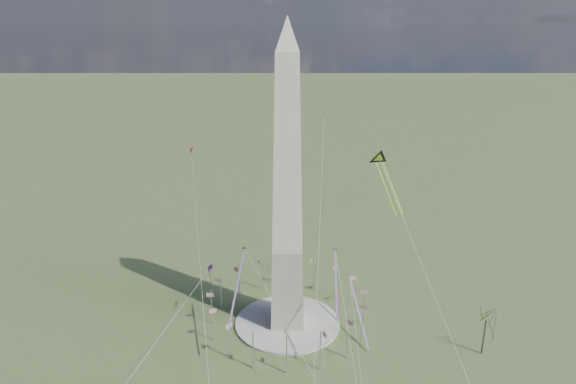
{
  "coord_description": "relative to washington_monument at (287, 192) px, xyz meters",
  "views": [
    {
      "loc": [
        1.72,
        -152.96,
        99.57
      ],
      "look_at": [
        0.17,
        0.0,
        47.97
      ],
      "focal_mm": 32.0,
      "sensor_mm": 36.0,
      "label": 1
    }
  ],
  "objects": [
    {
      "name": "ground",
      "position": [
        0.0,
        0.0,
        -47.95
      ],
      "size": [
        2000.0,
        2000.0,
        0.0
      ],
      "primitive_type": "plane",
      "color": "#48572B",
      "rests_on": "ground"
    },
    {
      "name": "kite_delta_black",
      "position": [
        31.24,
        15.18,
        5.93
      ],
      "size": [
        9.93,
        21.09,
        17.17
      ],
      "rotation": [
        0.0,
        0.0,
        3.39
      ],
      "color": "black",
      "rests_on": "ground"
    },
    {
      "name": "washington_monument",
      "position": [
        0.0,
        0.0,
        0.0
      ],
      "size": [
        15.56,
        15.56,
        100.0
      ],
      "color": "#B4A697",
      "rests_on": "plaza"
    },
    {
      "name": "tree_near",
      "position": [
        61.22,
        -15.84,
        -35.12
      ],
      "size": [
        10.28,
        10.28,
        17.99
      ],
      "color": "#4A3E2D",
      "rests_on": "ground"
    },
    {
      "name": "kite_small_white",
      "position": [
        13.37,
        39.27,
        17.93
      ],
      "size": [
        1.49,
        2.32,
        5.08
      ],
      "rotation": [
        0.0,
        0.0,
        2.63
      ],
      "color": "silver",
      "rests_on": "ground"
    },
    {
      "name": "flagpole_ring",
      "position": [
        -0.0,
        -0.0,
        -40.68
      ],
      "size": [
        54.4,
        54.4,
        13.0
      ],
      "color": "silver",
      "rests_on": "ground"
    },
    {
      "name": "kite_streamer_mid",
      "position": [
        -14.96,
        -9.81,
        -23.95
      ],
      "size": [
        4.49,
        23.99,
        16.5
      ],
      "rotation": [
        0.0,
        0.0,
        3.01
      ],
      "color": "red",
      "rests_on": "ground"
    },
    {
      "name": "plaza",
      "position": [
        0.0,
        0.0,
        -47.55
      ],
      "size": [
        36.0,
        36.0,
        0.8
      ],
      "primitive_type": "cylinder",
      "color": "#BBB8AB",
      "rests_on": "ground"
    },
    {
      "name": "kite_small_red",
      "position": [
        -36.73,
        35.33,
        4.52
      ],
      "size": [
        1.67,
        1.69,
        4.86
      ],
      "rotation": [
        0.0,
        0.0,
        3.08
      ],
      "color": "red",
      "rests_on": "ground"
    },
    {
      "name": "kite_diamond_purple",
      "position": [
        -26.14,
        2.41,
        -28.83
      ],
      "size": [
        2.04,
        3.12,
        9.52
      ],
      "rotation": [
        0.0,
        0.0,
        2.96
      ],
      "color": "#42186D",
      "rests_on": "ground"
    },
    {
      "name": "kite_streamer_right",
      "position": [
        22.9,
        -1.18,
        -37.58
      ],
      "size": [
        5.84,
        22.99,
        15.92
      ],
      "rotation": [
        0.0,
        0.0,
        3.34
      ],
      "color": "red",
      "rests_on": "ground"
    },
    {
      "name": "kite_streamer_left",
      "position": [
        15.03,
        -10.92,
        -22.68
      ],
      "size": [
        1.92,
        20.38,
        14.0
      ],
      "rotation": [
        0.0,
        0.0,
        3.12
      ],
      "color": "red",
      "rests_on": "ground"
    }
  ]
}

